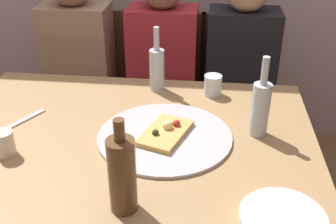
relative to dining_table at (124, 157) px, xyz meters
name	(u,v)px	position (x,y,z in m)	size (l,w,h in m)	color
dining_table	(124,157)	(0.00, 0.00, 0.00)	(1.36, 1.04, 0.73)	#99754C
pizza_tray	(165,136)	(0.15, 0.03, 0.08)	(0.48, 0.48, 0.01)	#ADADB2
pizza_slice_last	(166,132)	(0.15, 0.03, 0.10)	(0.19, 0.25, 0.05)	tan
wine_bottle	(122,174)	(0.08, -0.34, 0.19)	(0.08, 0.08, 0.28)	brown
beer_bottle	(157,68)	(0.07, 0.42, 0.17)	(0.06, 0.06, 0.28)	#B2BCC1
water_bottle	(260,107)	(0.47, 0.09, 0.18)	(0.06, 0.06, 0.30)	#B2BCC1
tumbler_near	(213,85)	(0.31, 0.39, 0.12)	(0.07, 0.07, 0.09)	silver
tumbler_far	(4,143)	(-0.37, -0.13, 0.12)	(0.07, 0.07, 0.09)	beige
plate_stack	(283,219)	(0.51, -0.35, 0.09)	(0.23, 0.23, 0.02)	white
table_knife	(21,122)	(-0.41, 0.07, 0.08)	(0.22, 0.02, 0.01)	#B7B7BC
chair_left	(85,81)	(-0.43, 0.92, -0.14)	(0.44, 0.44, 0.90)	#472D1E
chair_middle	(164,84)	(0.03, 0.92, -0.14)	(0.44, 0.44, 0.90)	#472D1E
chair_right	(238,88)	(0.45, 0.92, -0.14)	(0.44, 0.44, 0.90)	#472D1E
guest_in_sweater	(75,71)	(-0.43, 0.77, -0.01)	(0.36, 0.56, 1.17)	#937A60
guest_in_beanie	(160,75)	(0.03, 0.77, -0.01)	(0.36, 0.56, 1.17)	maroon
guest_by_wall	(241,78)	(0.45, 0.77, -0.01)	(0.36, 0.56, 1.17)	black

